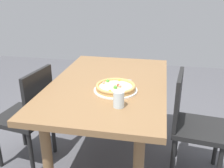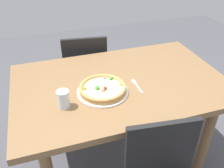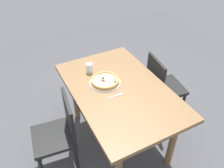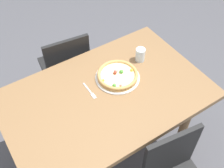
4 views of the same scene
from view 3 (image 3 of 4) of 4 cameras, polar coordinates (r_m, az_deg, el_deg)
name	(u,v)px [view 3 (image 3 of 4)]	position (r m, az deg, el deg)	size (l,w,h in m)	color
ground_plane	(118,137)	(2.85, 1.48, -13.16)	(6.00, 6.00, 0.00)	#4C4C51
dining_table	(119,96)	(2.36, 1.75, -3.02)	(1.42, 0.91, 0.78)	olive
chair_near	(59,132)	(2.33, -13.05, -11.70)	(0.44, 0.44, 0.88)	black
chair_far	(162,86)	(2.86, 12.43, -0.41)	(0.45, 0.45, 0.88)	black
plate	(105,82)	(2.36, -1.74, 0.43)	(0.32, 0.32, 0.01)	white
pizza	(105,80)	(2.35, -1.75, 0.92)	(0.30, 0.30, 0.05)	tan
fork	(116,95)	(2.21, 1.10, -2.89)	(0.02, 0.17, 0.00)	silver
drinking_glass	(89,68)	(2.50, -5.67, 4.04)	(0.07, 0.07, 0.11)	silver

